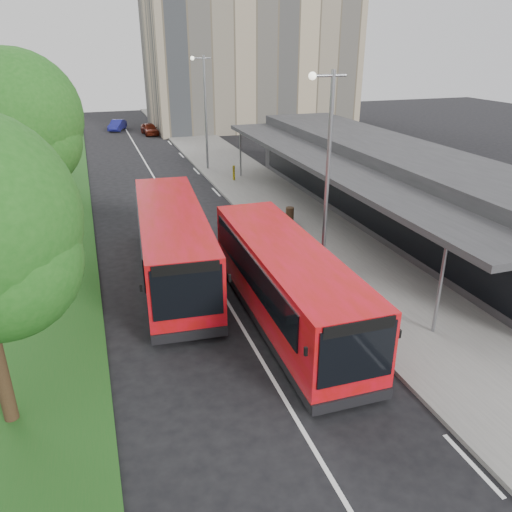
{
  "coord_description": "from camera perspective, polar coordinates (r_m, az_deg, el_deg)",
  "views": [
    {
      "loc": [
        -4.25,
        -14.66,
        9.06
      ],
      "look_at": [
        1.32,
        1.92,
        1.5
      ],
      "focal_mm": 35.0,
      "sensor_mm": 36.0,
      "label": 1
    }
  ],
  "objects": [
    {
      "name": "lamp_post_far",
      "position": [
        37.85,
        -5.93,
        16.68
      ],
      "size": [
        1.44,
        0.28,
        8.0
      ],
      "color": "gray",
      "rests_on": "pavement"
    },
    {
      "name": "car_near",
      "position": [
        54.96,
        -12.07,
        14.03
      ],
      "size": [
        1.69,
        3.59,
        1.19
      ],
      "primitive_type": "imported",
      "rotation": [
        0.0,
        0.0,
        0.08
      ],
      "color": "#5E1A0D",
      "rests_on": "ground"
    },
    {
      "name": "bus_main",
      "position": [
        17.03,
        3.45,
        -3.22
      ],
      "size": [
        2.72,
        10.02,
        2.82
      ],
      "rotation": [
        0.0,
        0.0,
        -0.01
      ],
      "color": "red",
      "rests_on": "ground"
    },
    {
      "name": "kerb_dashes",
      "position": [
        35.66,
        -5.8,
        8.56
      ],
      "size": [
        0.12,
        56.0,
        0.01
      ],
      "color": "silver",
      "rests_on": "ground"
    },
    {
      "name": "office_block",
      "position": [
        59.52,
        -0.79,
        23.33
      ],
      "size": [
        22.0,
        12.0,
        18.0
      ],
      "primitive_type": "cube",
      "color": "tan",
      "rests_on": "ground"
    },
    {
      "name": "tree_mid",
      "position": [
        24.1,
        -25.7,
        13.29
      ],
      "size": [
        5.55,
        5.55,
        8.92
      ],
      "color": "#301F13",
      "rests_on": "ground"
    },
    {
      "name": "lane_centre_line",
      "position": [
        31.3,
        -10.03,
        6.21
      ],
      "size": [
        0.12,
        70.0,
        0.01
      ],
      "primitive_type": "cube",
      "color": "silver",
      "rests_on": "ground"
    },
    {
      "name": "station_building",
      "position": [
        28.12,
        14.78,
        8.16
      ],
      "size": [
        7.7,
        26.0,
        4.0
      ],
      "color": "#2A2A2C",
      "rests_on": "ground"
    },
    {
      "name": "litter_bin",
      "position": [
        26.75,
        3.88,
        4.76
      ],
      "size": [
        0.48,
        0.48,
        0.78
      ],
      "primitive_type": "cylinder",
      "rotation": [
        0.0,
        0.0,
        0.12
      ],
      "color": "#382617",
      "rests_on": "pavement"
    },
    {
      "name": "lamp_post_near",
      "position": [
        19.14,
        8.01,
        10.04
      ],
      "size": [
        1.44,
        0.28,
        8.0
      ],
      "color": "gray",
      "rests_on": "pavement"
    },
    {
      "name": "car_far",
      "position": [
        58.47,
        -15.57,
        14.21
      ],
      "size": [
        2.34,
        3.62,
        1.13
      ],
      "primitive_type": "imported",
      "rotation": [
        0.0,
        0.0,
        -0.37
      ],
      "color": "navy",
      "rests_on": "ground"
    },
    {
      "name": "ground",
      "position": [
        17.75,
        -2.08,
        -7.34
      ],
      "size": [
        120.0,
        120.0,
        0.0
      ],
      "primitive_type": "plane",
      "color": "black",
      "rests_on": "ground"
    },
    {
      "name": "bus_second",
      "position": [
        20.42,
        -9.47,
        1.35
      ],
      "size": [
        3.47,
        10.59,
        2.95
      ],
      "rotation": [
        0.0,
        0.0,
        -0.08
      ],
      "color": "red",
      "rests_on": "ground"
    },
    {
      "name": "grass_verge",
      "position": [
        35.91,
        -22.51,
        7.07
      ],
      "size": [
        5.0,
        80.0,
        0.1
      ],
      "primitive_type": "cube",
      "color": "#1C4C18",
      "rests_on": "ground"
    },
    {
      "name": "pavement",
      "position": [
        37.24,
        -2.06,
        9.41
      ],
      "size": [
        5.0,
        80.0,
        0.15
      ],
      "primitive_type": "cube",
      "color": "slate",
      "rests_on": "ground"
    },
    {
      "name": "tree_far",
      "position": [
        36.11,
        -23.56,
        14.22
      ],
      "size": [
        4.35,
        4.35,
        6.93
      ],
      "color": "#301F13",
      "rests_on": "ground"
    },
    {
      "name": "bollard",
      "position": [
        35.03,
        -2.55,
        9.47
      ],
      "size": [
        0.2,
        0.2,
        1.01
      ],
      "primitive_type": "cylinder",
      "rotation": [
        0.0,
        0.0,
        0.28
      ],
      "color": "yellow",
      "rests_on": "pavement"
    }
  ]
}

